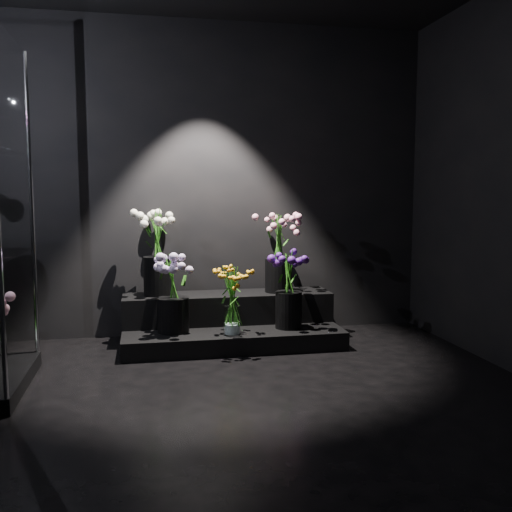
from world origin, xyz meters
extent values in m
plane|color=black|center=(0.00, 0.00, 0.00)|extent=(4.00, 4.00, 0.00)
plane|color=black|center=(0.00, 2.00, 1.40)|extent=(4.00, 0.00, 4.00)
plane|color=black|center=(0.00, -2.00, 1.40)|extent=(4.00, 0.00, 4.00)
cube|color=black|center=(0.14, 1.54, 0.08)|extent=(1.82, 0.81, 0.15)
cube|color=black|center=(0.14, 1.75, 0.28)|extent=(1.82, 0.41, 0.25)
cylinder|color=white|center=(0.11, 1.30, 0.27)|extent=(0.14, 0.14, 0.23)
cylinder|color=black|center=(-0.36, 1.45, 0.29)|extent=(0.26, 0.26, 0.28)
cylinder|color=black|center=(0.60, 1.41, 0.31)|extent=(0.22, 0.22, 0.31)
cylinder|color=black|center=(-0.46, 1.78, 0.57)|extent=(0.25, 0.25, 0.34)
cylinder|color=black|center=(0.59, 1.73, 0.55)|extent=(0.24, 0.24, 0.30)
camera|label=1|loc=(-0.57, -3.17, 1.29)|focal=40.00mm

